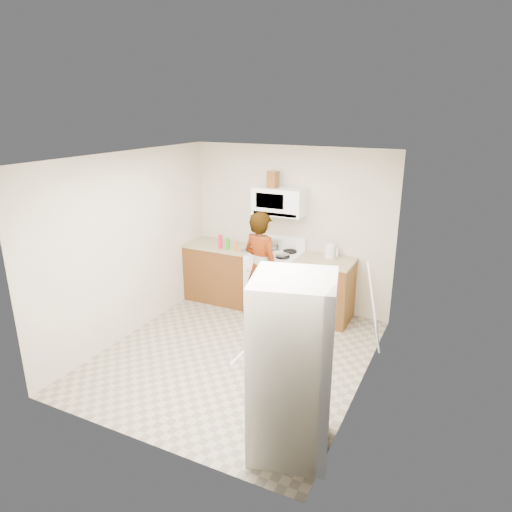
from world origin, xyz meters
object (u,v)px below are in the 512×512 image
Objects in this scene: microwave at (280,201)px; saucepan at (273,243)px; fridge at (292,367)px; person at (261,269)px; kettle at (330,251)px; gas_range at (275,280)px.

microwave is 3.09× the size of saucepan.
fridge is 3.26m from saucepan.
microwave reaches higher than saucepan.
person reaches higher than kettle.
fridge is 6.92× the size of saucepan.
microwave is at bearing -20.30° from saucepan.
kettle is 0.78× the size of saucepan.
fridge is (1.35, -2.73, 0.36)m from gas_range.
saucepan is (-0.93, 0.04, -0.01)m from kettle.
kettle reaches higher than saucepan.
microwave is at bearing 100.74° from fridge.
person is 2.58m from fridge.
microwave is at bearing -70.36° from person.
microwave is (0.00, 0.13, 1.21)m from gas_range.
person is 0.74m from saucepan.
fridge is 2.92m from kettle.
saucepan is at bearing -60.15° from person.
person is 0.99× the size of fridge.
kettle is (0.81, 0.14, 0.54)m from gas_range.
fridge reaches higher than person.
saucepan is at bearing 126.13° from gas_range.
saucepan is (-0.13, 0.05, -0.68)m from microwave.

